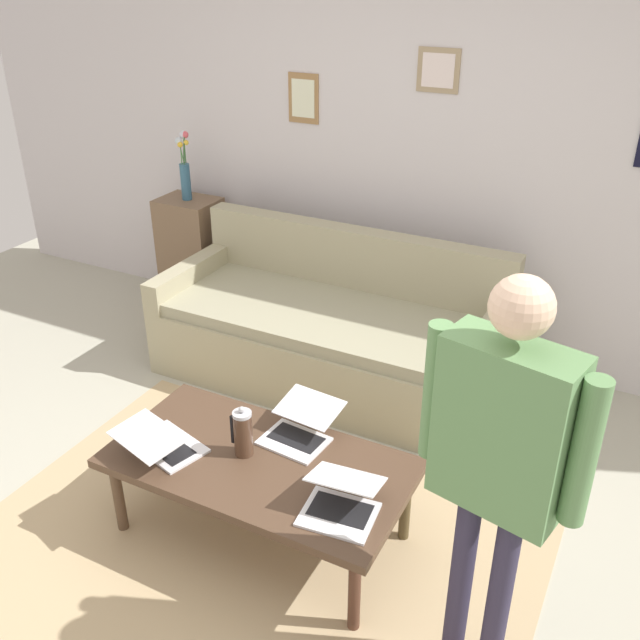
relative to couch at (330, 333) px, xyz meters
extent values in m
plane|color=#AFAC99|center=(-0.27, 1.50, -0.30)|extent=(7.68, 7.68, 0.00)
cube|color=tan|center=(-0.34, 1.48, -0.30)|extent=(2.50, 1.86, 0.01)
cube|color=silver|center=(-0.27, -0.70, 1.05)|extent=(7.04, 0.10, 2.70)
cube|color=#9E8665|center=(-0.36, -0.65, 1.50)|extent=(0.25, 0.02, 0.25)
cube|color=silver|center=(-0.36, -0.64, 1.50)|extent=(0.19, 0.00, 0.19)
cube|color=olive|center=(0.52, -0.65, 1.27)|extent=(0.22, 0.02, 0.31)
cube|color=beige|center=(0.52, -0.64, 1.27)|extent=(0.16, 0.00, 0.24)
cube|color=tan|center=(0.00, 0.04, -0.09)|extent=(2.08, 0.90, 0.42)
cube|color=gray|center=(0.00, 0.06, 0.16)|extent=(1.84, 0.82, 0.08)
cube|color=tan|center=(0.00, -0.34, 0.35)|extent=(2.08, 0.14, 0.46)
cube|color=tan|center=(-0.98, 0.04, 0.22)|extent=(0.12, 0.90, 0.20)
cube|color=tan|center=(0.98, 0.04, 0.22)|extent=(0.12, 0.90, 0.20)
cube|color=#4D3626|center=(-0.34, 1.38, 0.10)|extent=(1.34, 0.69, 0.04)
cylinder|color=#4E2F21|center=(-0.93, 1.65, -0.11)|extent=(0.05, 0.05, 0.39)
cylinder|color=brown|center=(0.26, 1.65, -0.11)|extent=(0.05, 0.05, 0.39)
cylinder|color=#4A3D23|center=(-0.93, 1.10, -0.11)|extent=(0.05, 0.05, 0.39)
cylinder|color=#4D332D|center=(0.26, 1.10, -0.11)|extent=(0.05, 0.05, 0.39)
cube|color=silver|center=(-0.41, 1.20, 0.13)|extent=(0.31, 0.25, 0.01)
cube|color=black|center=(-0.41, 1.18, 0.14)|extent=(0.25, 0.15, 0.00)
cube|color=silver|center=(-0.42, 1.06, 0.24)|extent=(0.30, 0.23, 0.05)
cube|color=white|center=(-0.42, 1.07, 0.24)|extent=(0.27, 0.21, 0.04)
cube|color=silver|center=(-0.80, 1.52, 0.13)|extent=(0.31, 0.27, 0.01)
cube|color=black|center=(-0.80, 1.51, 0.14)|extent=(0.25, 0.17, 0.00)
cube|color=silver|center=(-0.79, 1.44, 0.24)|extent=(0.31, 0.24, 0.08)
cube|color=white|center=(-0.79, 1.45, 0.24)|extent=(0.28, 0.22, 0.07)
cube|color=silver|center=(0.07, 1.49, 0.13)|extent=(0.38, 0.30, 0.01)
cube|color=black|center=(0.08, 1.50, 0.14)|extent=(0.30, 0.20, 0.00)
cube|color=silver|center=(0.10, 1.58, 0.24)|extent=(0.38, 0.29, 0.03)
cube|color=white|center=(0.10, 1.58, 0.24)|extent=(0.34, 0.26, 0.02)
cylinder|color=#4C3323|center=(-0.26, 1.37, 0.22)|extent=(0.08, 0.08, 0.20)
cylinder|color=#B7B7BC|center=(-0.26, 1.37, 0.33)|extent=(0.08, 0.08, 0.02)
sphere|color=#B2B2B7|center=(-0.26, 1.37, 0.36)|extent=(0.03, 0.03, 0.03)
cube|color=black|center=(-0.20, 1.37, 0.23)|extent=(0.01, 0.01, 0.14)
cube|color=brown|center=(1.35, -0.42, 0.12)|extent=(0.42, 0.32, 0.85)
cylinder|color=#315D79|center=(1.35, -0.42, 0.67)|extent=(0.07, 0.07, 0.25)
cylinder|color=#3D7038|center=(1.34, -0.43, 0.87)|extent=(0.02, 0.02, 0.15)
sphere|color=yellow|center=(1.33, -0.44, 0.94)|extent=(0.04, 0.04, 0.04)
cylinder|color=#3D7038|center=(1.35, -0.40, 0.87)|extent=(0.03, 0.01, 0.14)
sphere|color=yellow|center=(1.35, -0.39, 0.94)|extent=(0.04, 0.04, 0.04)
cylinder|color=#3D7038|center=(1.35, -0.43, 0.90)|extent=(0.03, 0.01, 0.19)
sphere|color=silver|center=(1.35, -0.44, 0.99)|extent=(0.05, 0.05, 0.05)
cylinder|color=#3D7038|center=(1.36, -0.41, 0.88)|extent=(0.02, 0.02, 0.16)
sphere|color=silver|center=(1.37, -0.41, 0.96)|extent=(0.05, 0.05, 0.05)
cylinder|color=#3D7038|center=(1.34, -0.43, 0.90)|extent=(0.03, 0.02, 0.20)
sphere|color=#DB545F|center=(1.34, -0.44, 1.00)|extent=(0.05, 0.05, 0.05)
cylinder|color=#2F2A40|center=(-1.47, 1.63, 0.11)|extent=(0.08, 0.08, 0.82)
cylinder|color=#2F2A40|center=(-1.32, 1.60, 0.11)|extent=(0.08, 0.08, 0.82)
cube|color=#5E8A54|center=(-1.39, 1.62, 0.81)|extent=(0.44, 0.27, 0.58)
cylinder|color=#5E8A54|center=(-1.63, 1.67, 0.84)|extent=(0.10, 0.10, 0.49)
cylinder|color=#5E8A54|center=(-1.15, 1.56, 0.84)|extent=(0.10, 0.10, 0.49)
sphere|color=beige|center=(-1.39, 1.62, 1.22)|extent=(0.19, 0.19, 0.19)
camera|label=1|loc=(-1.69, 3.42, 2.09)|focal=39.33mm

